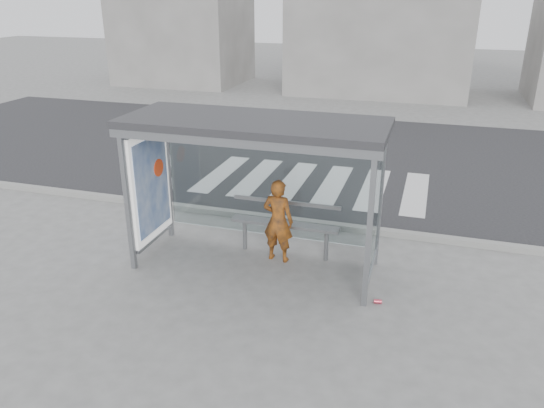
{
  "coord_description": "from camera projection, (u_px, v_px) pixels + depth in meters",
  "views": [
    {
      "loc": [
        2.71,
        -7.79,
        4.52
      ],
      "look_at": [
        0.24,
        0.2,
        1.12
      ],
      "focal_mm": 35.0,
      "sensor_mm": 36.0,
      "label": 1
    }
  ],
  "objects": [
    {
      "name": "ground",
      "position": [
        256.0,
        266.0,
        9.34
      ],
      "size": [
        80.0,
        80.0,
        0.0
      ],
      "primitive_type": "plane",
      "color": "slate",
      "rests_on": "ground"
    },
    {
      "name": "road",
      "position": [
        332.0,
        155.0,
        15.53
      ],
      "size": [
        30.0,
        10.0,
        0.01
      ],
      "primitive_type": "cube",
      "color": "black",
      "rests_on": "ground"
    },
    {
      "name": "soda_can",
      "position": [
        378.0,
        301.0,
        8.2
      ],
      "size": [
        0.13,
        0.09,
        0.07
      ],
      "primitive_type": "cylinder",
      "rotation": [
        0.0,
        1.57,
        0.16
      ],
      "color": "#E5435A",
      "rests_on": "ground"
    },
    {
      "name": "building_left",
      "position": [
        183.0,
        22.0,
        26.88
      ],
      "size": [
        6.0,
        5.0,
        6.0
      ],
      "primitive_type": "cube",
      "color": "slate",
      "rests_on": "ground"
    },
    {
      "name": "bus_shelter",
      "position": [
        234.0,
        155.0,
        8.75
      ],
      "size": [
        4.25,
        1.65,
        2.62
      ],
      "color": "gray",
      "rests_on": "ground"
    },
    {
      "name": "crosswalk",
      "position": [
        313.0,
        183.0,
        13.32
      ],
      "size": [
        5.55,
        3.0,
        0.0
      ],
      "color": "silver",
      "rests_on": "ground"
    },
    {
      "name": "person",
      "position": [
        278.0,
        221.0,
        9.27
      ],
      "size": [
        0.59,
        0.41,
        1.52
      ],
      "primitive_type": "imported",
      "rotation": [
        0.0,
        0.0,
        3.05
      ],
      "color": "#CD4813",
      "rests_on": "ground"
    },
    {
      "name": "bench",
      "position": [
        285.0,
        224.0,
        9.53
      ],
      "size": [
        1.98,
        0.24,
        1.02
      ],
      "color": "slate",
      "rests_on": "ground"
    },
    {
      "name": "building_center",
      "position": [
        381.0,
        37.0,
        24.33
      ],
      "size": [
        8.0,
        5.0,
        5.0
      ],
      "primitive_type": "cube",
      "color": "slate",
      "rests_on": "ground"
    },
    {
      "name": "curb",
      "position": [
        286.0,
        220.0,
        11.04
      ],
      "size": [
        30.0,
        0.18,
        0.12
      ],
      "primitive_type": "cube",
      "color": "gray",
      "rests_on": "ground"
    }
  ]
}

